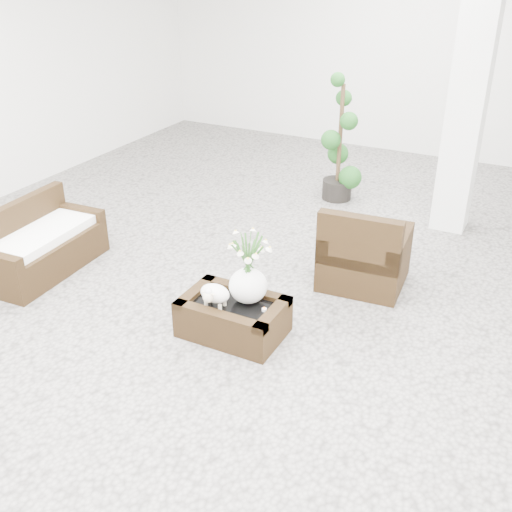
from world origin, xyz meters
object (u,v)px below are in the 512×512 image
at_px(armchair, 366,244).
at_px(coffee_table, 233,318).
at_px(loveseat, 41,239).
at_px(topiary, 340,139).

bearing_deg(armchair, coffee_table, 58.17).
distance_m(armchair, loveseat, 3.39).
relative_size(coffee_table, topiary, 0.54).
bearing_deg(coffee_table, topiary, 95.38).
bearing_deg(loveseat, armchair, -70.15).
height_order(coffee_table, armchair, armchair).
bearing_deg(loveseat, coffee_table, -95.81).
relative_size(armchair, topiary, 0.53).
xyz_separation_m(armchair, topiary, (-1.07, 2.06, 0.39)).
bearing_deg(topiary, coffee_table, -84.62).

